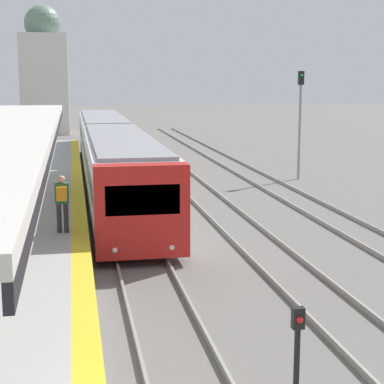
{
  "coord_description": "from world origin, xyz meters",
  "views": [
    {
      "loc": [
        -1.83,
        -6.91,
        5.24
      ],
      "look_at": [
        1.93,
        13.29,
        1.6
      ],
      "focal_mm": 60.0,
      "sensor_mm": 36.0,
      "label": 1
    }
  ],
  "objects_px": {
    "train_near": "(111,151)",
    "signal_mast_far": "(300,113)",
    "person_on_platform": "(62,199)",
    "signal_post_near": "(297,342)"
  },
  "relations": [
    {
      "from": "train_near",
      "to": "signal_mast_far",
      "type": "xyz_separation_m",
      "value": [
        9.81,
        -0.21,
        1.81
      ]
    },
    {
      "from": "person_on_platform",
      "to": "signal_mast_far",
      "type": "height_order",
      "value": "signal_mast_far"
    },
    {
      "from": "person_on_platform",
      "to": "signal_mast_far",
      "type": "distance_m",
      "value": 18.14
    },
    {
      "from": "person_on_platform",
      "to": "signal_mast_far",
      "type": "bearing_deg",
      "value": 48.34
    },
    {
      "from": "signal_post_near",
      "to": "person_on_platform",
      "type": "bearing_deg",
      "value": 113.41
    },
    {
      "from": "person_on_platform",
      "to": "signal_mast_far",
      "type": "relative_size",
      "value": 0.3
    },
    {
      "from": "train_near",
      "to": "signal_post_near",
      "type": "distance_m",
      "value": 22.74
    },
    {
      "from": "signal_post_near",
      "to": "train_near",
      "type": "bearing_deg",
      "value": 94.24
    },
    {
      "from": "person_on_platform",
      "to": "signal_post_near",
      "type": "distance_m",
      "value": 9.8
    },
    {
      "from": "train_near",
      "to": "signal_post_near",
      "type": "height_order",
      "value": "train_near"
    }
  ]
}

